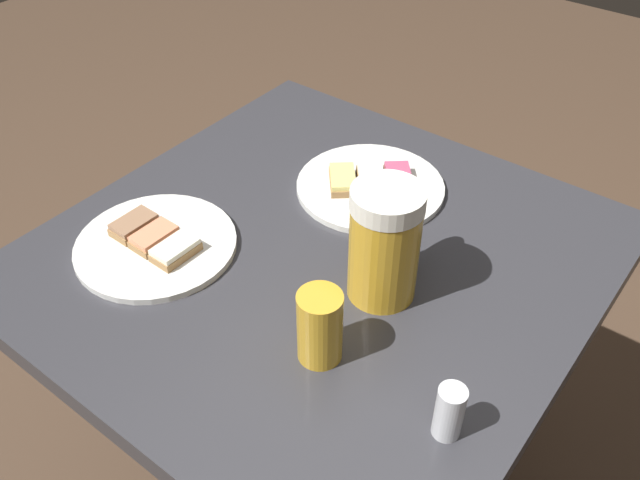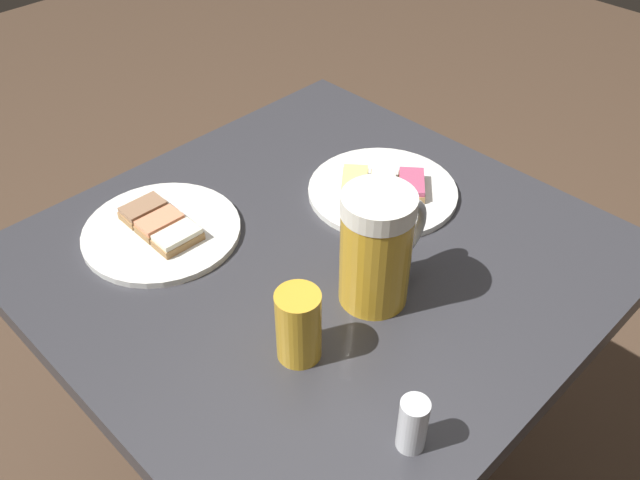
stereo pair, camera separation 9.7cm
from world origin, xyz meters
TOP-DOWN VIEW (x-y plane):
  - cafe_table at (0.00, 0.00)m, footprint 0.74×0.76m
  - plate_near at (-0.03, 0.17)m, footprint 0.24×0.24m
  - plate_far at (-0.19, -0.14)m, footprint 0.23×0.23m
  - beer_mug at (0.11, -0.01)m, footprint 0.09×0.15m
  - beer_glass_small at (0.12, -0.15)m, footprint 0.06×0.06m
  - salt_shaker at (0.29, -0.16)m, footprint 0.03×0.03m

SIDE VIEW (x-z plane):
  - cafe_table at x=0.00m, z-range 0.20..0.91m
  - plate_far at x=-0.19m, z-range 0.70..0.73m
  - plate_near at x=-0.03m, z-range 0.70..0.73m
  - salt_shaker at x=0.29m, z-range 0.71..0.78m
  - beer_glass_small at x=0.12m, z-range 0.71..0.81m
  - beer_mug at x=0.11m, z-range 0.71..0.87m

